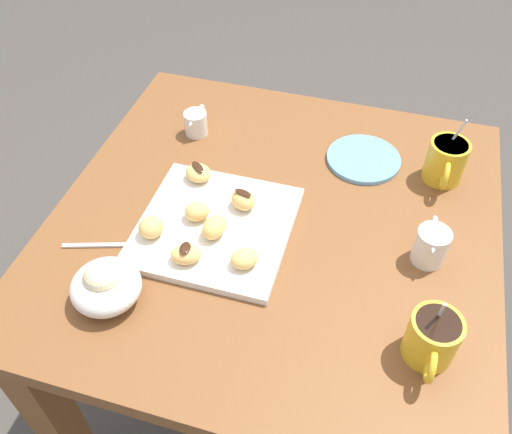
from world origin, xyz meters
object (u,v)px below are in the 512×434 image
beignet_0 (244,259)px  beignet_5 (186,254)px  ice_cream_bowl (105,285)px  beignet_4 (197,211)px  coffee_mug_mustard_right (432,338)px  beignet_3 (151,227)px  chocolate_sauce_pitcher (196,122)px  cream_pitcher_white (431,244)px  beignet_2 (244,199)px  coffee_mug_mustard_left (446,160)px  dining_table (273,263)px  beignet_6 (214,227)px  pastry_plate_square (215,227)px  beignet_1 (198,173)px  saucer_sky_left (363,159)px

beignet_0 → beignet_5: size_ratio=0.91×
ice_cream_bowl → beignet_4: 0.22m
coffee_mug_mustard_right → beignet_3: 0.52m
ice_cream_bowl → chocolate_sauce_pitcher: ice_cream_bowl is taller
coffee_mug_mustard_right → cream_pitcher_white: (-0.20, -0.01, -0.01)m
beignet_2 → coffee_mug_mustard_left: bearing=119.4°
beignet_2 → beignet_4: (0.06, -0.08, -0.00)m
chocolate_sauce_pitcher → beignet_3: (0.33, 0.04, 0.00)m
chocolate_sauce_pitcher → coffee_mug_mustard_left: bearing=89.7°
dining_table → beignet_6: beignet_6 is taller
chocolate_sauce_pitcher → beignet_0: 0.42m
pastry_plate_square → cream_pitcher_white: 0.40m
dining_table → beignet_1: beignet_1 is taller
saucer_sky_left → beignet_2: beignet_2 is taller
ice_cream_bowl → beignet_5: bearing=135.5°
beignet_3 → beignet_5: bearing=65.0°
pastry_plate_square → beignet_4: size_ratio=6.01×
cream_pitcher_white → beignet_6: bearing=-80.3°
beignet_3 → beignet_5: (0.04, 0.08, -0.00)m
saucer_sky_left → coffee_mug_mustard_left: bearing=86.3°
saucer_sky_left → beignet_1: (0.17, -0.32, 0.03)m
beignet_6 → ice_cream_bowl: bearing=-36.5°
pastry_plate_square → coffee_mug_mustard_right: coffee_mug_mustard_right is taller
dining_table → coffee_mug_mustard_right: size_ratio=6.46×
coffee_mug_mustard_right → beignet_6: bearing=-108.4°
beignet_1 → beignet_6: bearing=31.2°
cream_pitcher_white → beignet_5: 0.44m
beignet_1 → pastry_plate_square: bearing=33.6°
beignet_5 → beignet_3: bearing=-115.0°
coffee_mug_mustard_left → saucer_sky_left: bearing=-93.7°
dining_table → beignet_0: size_ratio=17.17×
cream_pitcher_white → beignet_5: size_ratio=1.90×
cream_pitcher_white → beignet_2: 0.36m
beignet_0 → beignet_3: bearing=-96.1°
beignet_2 → beignet_3: beignet_3 is taller
ice_cream_bowl → beignet_1: bearing=171.3°
beignet_5 → beignet_2: bearing=160.0°
coffee_mug_mustard_right → ice_cream_bowl: coffee_mug_mustard_right is taller
coffee_mug_mustard_left → beignet_4: coffee_mug_mustard_left is taller
cream_pitcher_white → beignet_0: (0.12, -0.31, -0.01)m
pastry_plate_square → beignet_1: bearing=-146.4°
beignet_4 → dining_table: bearing=111.2°
ice_cream_bowl → beignet_3: 0.15m
beignet_0 → beignet_1: 0.25m
beignet_0 → beignet_4: bearing=-124.7°
beignet_3 → beignet_4: size_ratio=1.01×
pastry_plate_square → saucer_sky_left: size_ratio=1.78×
dining_table → saucer_sky_left: (-0.22, 0.14, 0.15)m
cream_pitcher_white → beignet_1: cream_pitcher_white is taller
beignet_4 → coffee_mug_mustard_right: bearing=69.9°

